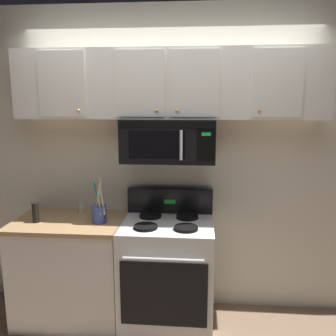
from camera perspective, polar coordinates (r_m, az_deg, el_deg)
back_wall at (r=3.24m, az=0.46°, el=0.98°), size 5.20×0.10×2.70m
stove_range at (r=3.17m, az=-0.11°, el=-16.11°), size 0.76×0.69×1.12m
over_range_microwave at (r=2.96m, az=0.08°, el=4.47°), size 0.76×0.43×0.35m
upper_cabinets at (r=2.98m, az=0.14°, el=13.17°), size 2.50×0.36×0.55m
counter_segment at (r=3.35m, az=-15.09°, el=-15.23°), size 0.93×0.65×0.90m
utensil_crock_blue at (r=3.03m, az=-10.93°, el=-6.66°), size 0.13×0.12×0.39m
salt_shaker at (r=3.33m, az=-13.68°, el=-6.09°), size 0.04×0.04×0.10m
pepper_mill at (r=3.18m, az=-20.35°, el=-6.68°), size 0.05×0.05×0.17m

